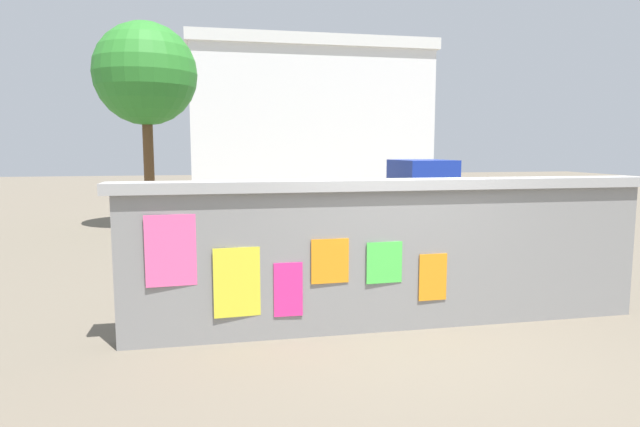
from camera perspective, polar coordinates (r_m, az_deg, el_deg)
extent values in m
plane|color=#6B6051|center=(14.24, -2.92, -1.66)|extent=(60.00, 60.00, 0.00)
cube|color=gray|center=(6.43, 7.93, -4.82)|extent=(6.25, 0.30, 1.65)
cube|color=#9F9F9F|center=(6.31, 8.07, 3.07)|extent=(6.45, 0.42, 0.12)
cube|color=#F9599E|center=(5.88, -15.51, -3.81)|extent=(0.53, 0.04, 0.76)
cube|color=yellow|center=(5.95, -8.78, -7.22)|extent=(0.51, 0.04, 0.77)
cube|color=#F42D8C|center=(6.03, -3.38, -8.04)|extent=(0.32, 0.02, 0.61)
cube|color=orange|center=(6.04, 1.07, -5.06)|extent=(0.43, 0.02, 0.50)
cube|color=#4CD84C|center=(6.22, 6.82, -5.18)|extent=(0.43, 0.03, 0.48)
cube|color=orange|center=(6.47, 11.85, -6.61)|extent=(0.34, 0.02, 0.55)
cylinder|color=black|center=(13.72, 9.83, -0.60)|extent=(0.71, 0.24, 0.70)
cylinder|color=black|center=(12.57, 12.33, -1.35)|extent=(0.71, 0.24, 0.70)
cylinder|color=black|center=(12.88, -0.31, -0.99)|extent=(0.71, 0.24, 0.70)
cylinder|color=black|center=(11.64, 1.33, -1.85)|extent=(0.71, 0.24, 0.70)
cube|color=#1933A5|center=(13.02, 10.71, 2.29)|extent=(1.29, 1.57, 1.50)
cube|color=brown|center=(12.37, 3.15, 0.77)|extent=(2.49, 1.65, 0.90)
cylinder|color=black|center=(9.89, -12.05, -3.86)|extent=(0.61, 0.22, 0.60)
cylinder|color=black|center=(10.21, -4.87, -3.39)|extent=(0.61, 0.24, 0.60)
cube|color=#197233|center=(9.98, -8.43, -2.05)|extent=(1.03, 0.44, 0.32)
cube|color=black|center=(10.01, -7.34, -0.97)|extent=(0.59, 0.33, 0.10)
cube|color=#262626|center=(9.82, -11.56, -0.67)|extent=(0.15, 0.56, 0.03)
cylinder|color=black|center=(8.73, 9.14, -5.03)|extent=(0.65, 0.18, 0.66)
cylinder|color=black|center=(8.64, 2.21, -5.07)|extent=(0.65, 0.18, 0.66)
cube|color=black|center=(8.63, 5.71, -3.89)|extent=(0.94, 0.25, 0.06)
cylinder|color=black|center=(8.58, 4.72, -2.45)|extent=(0.04, 0.04, 0.40)
cube|color=black|center=(8.55, 4.74, -1.13)|extent=(0.21, 0.12, 0.05)
cube|color=black|center=(8.62, 8.88, -1.46)|extent=(0.14, 0.44, 0.03)
cylinder|color=#D83F72|center=(9.35, 16.25, -3.98)|extent=(0.12, 0.12, 0.80)
cylinder|color=#D83F72|center=(9.52, 15.86, -3.78)|extent=(0.12, 0.12, 0.80)
cylinder|color=#3F994C|center=(9.33, 16.20, 0.34)|extent=(0.38, 0.38, 0.60)
sphere|color=#8C664C|center=(9.29, 16.28, 2.86)|extent=(0.22, 0.22, 0.22)
cylinder|color=yellow|center=(8.53, 20.17, -5.18)|extent=(0.12, 0.12, 0.80)
cylinder|color=yellow|center=(8.41, 19.26, -5.31)|extent=(0.12, 0.12, 0.80)
cylinder|color=#338CBF|center=(8.35, 19.91, -0.54)|extent=(0.40, 0.40, 0.60)
sphere|color=#8C664C|center=(8.31, 20.03, 2.26)|extent=(0.22, 0.22, 0.22)
cylinder|color=brown|center=(15.10, -17.63, 4.46)|extent=(0.27, 0.27, 3.12)
sphere|color=#2D802A|center=(15.22, -17.98, 13.87)|extent=(2.66, 2.66, 2.66)
cube|color=white|center=(26.90, -1.50, 9.38)|extent=(10.92, 6.05, 6.54)
cube|color=silver|center=(27.27, -1.53, 16.79)|extent=(11.22, 6.35, 0.50)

